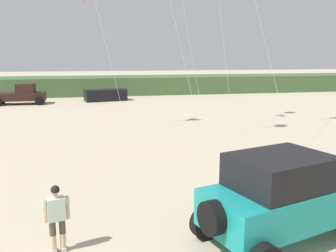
% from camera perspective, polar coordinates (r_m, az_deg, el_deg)
% --- Properties ---
extents(dune_ridge, '(90.00, 6.73, 2.08)m').
position_cam_1_polar(dune_ridge, '(44.99, -15.17, 6.18)').
color(dune_ridge, '#426038').
rests_on(dune_ridge, ground_plane).
extents(jeep, '(5.02, 3.51, 2.26)m').
position_cam_1_polar(jeep, '(9.47, 18.39, -10.40)').
color(jeep, teal).
rests_on(jeep, ground_plane).
extents(person_watching, '(0.61, 0.37, 1.67)m').
position_cam_1_polar(person_watching, '(8.99, -17.27, -13.35)').
color(person_watching, '#DBB28E').
rests_on(person_watching, ground_plane).
extents(distant_pickup, '(4.61, 2.39, 1.98)m').
position_cam_1_polar(distant_pickup, '(37.27, -22.24, 4.64)').
color(distant_pickup, black).
rests_on(distant_pickup, ground_plane).
extents(distant_sedan, '(4.45, 2.50, 1.20)m').
position_cam_1_polar(distant_sedan, '(37.74, -9.88, 4.86)').
color(distant_sedan, black).
rests_on(distant_sedan, ground_plane).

